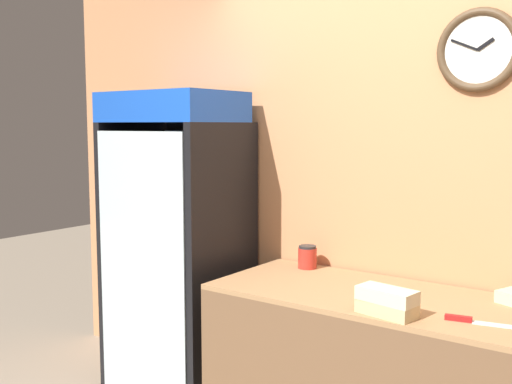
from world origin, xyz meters
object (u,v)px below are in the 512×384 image
at_px(beverage_cooler, 182,230).
at_px(sandwich_stack_middle, 387,295).
at_px(sandwich_stack_bottom, 387,309).
at_px(chefs_knife, 473,321).
at_px(condiment_jar, 307,257).

height_order(beverage_cooler, sandwich_stack_middle, beverage_cooler).
height_order(sandwich_stack_bottom, sandwich_stack_middle, sandwich_stack_middle).
distance_m(sandwich_stack_middle, chefs_knife, 0.36).
height_order(beverage_cooler, condiment_jar, beverage_cooler).
xyz_separation_m(chefs_knife, condiment_jar, (-1.04, 0.42, 0.06)).
bearing_deg(beverage_cooler, sandwich_stack_bottom, -13.77).
distance_m(beverage_cooler, condiment_jar, 0.84).
relative_size(beverage_cooler, sandwich_stack_middle, 7.02).
height_order(sandwich_stack_bottom, chefs_knife, sandwich_stack_bottom).
xyz_separation_m(beverage_cooler, sandwich_stack_bottom, (1.53, -0.38, -0.13)).
bearing_deg(sandwich_stack_middle, sandwich_stack_bottom, 0.00).
height_order(beverage_cooler, chefs_knife, beverage_cooler).
relative_size(chefs_knife, condiment_jar, 2.42).
bearing_deg(sandwich_stack_bottom, sandwich_stack_middle, 0.00).
bearing_deg(chefs_knife, beverage_cooler, 172.14).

